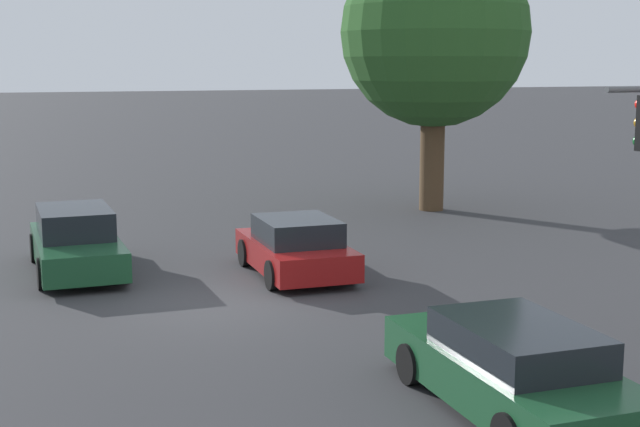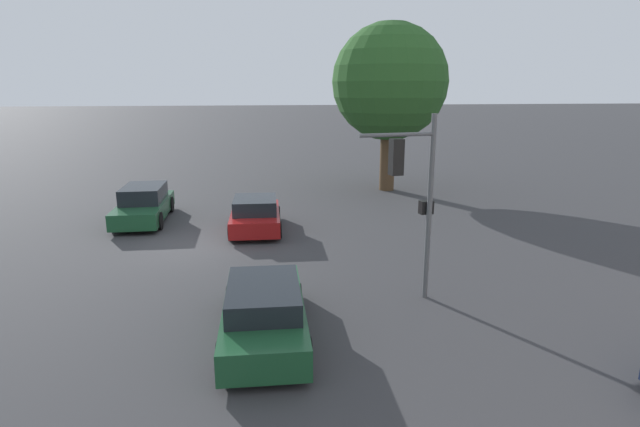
{
  "view_description": "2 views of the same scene",
  "coord_description": "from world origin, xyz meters",
  "views": [
    {
      "loc": [
        17.05,
        -4.52,
        4.79
      ],
      "look_at": [
        1.6,
        1.54,
        2.02
      ],
      "focal_mm": 50.0,
      "sensor_mm": 36.0,
      "label": 1
    },
    {
      "loc": [
        17.5,
        2.0,
        5.53
      ],
      "look_at": [
        0.33,
        4.56,
        1.15
      ],
      "focal_mm": 28.0,
      "sensor_mm": 36.0,
      "label": 2
    }
  ],
  "objects": [
    {
      "name": "ground_plane",
      "position": [
        0.0,
        0.0,
        0.0
      ],
      "size": [
        300.0,
        300.0,
        0.0
      ],
      "primitive_type": "plane",
      "color": "#333335"
    },
    {
      "name": "street_tree",
      "position": [
        -9.02,
        9.7,
        5.81
      ],
      "size": [
        6.18,
        6.18,
        8.93
      ],
      "color": "#4C3823",
      "rests_on": "ground_plane"
    },
    {
      "name": "traffic_signal",
      "position": [
        5.47,
        6.19,
        3.19
      ],
      "size": [
        0.72,
        2.14,
        4.91
      ],
      "rotation": [
        0.0,
        0.0,
        3.28
      ],
      "color": "#515456",
      "rests_on": "ground_plane"
    },
    {
      "name": "crossing_car_0",
      "position": [
        -1.84,
        2.28,
        0.64
      ],
      "size": [
        4.03,
        2.13,
        1.35
      ],
      "rotation": [
        0.0,
        0.0,
        3.1
      ],
      "color": "maroon",
      "rests_on": "ground_plane"
    },
    {
      "name": "crossing_car_1",
      "position": [
        7.01,
        2.28,
        0.63
      ],
      "size": [
        4.69,
        2.04,
        1.32
      ],
      "rotation": [
        0.0,
        0.0,
        3.1
      ],
      "color": "#194728",
      "rests_on": "ground_plane"
    },
    {
      "name": "crossing_car_2",
      "position": [
        -4.06,
        -2.38,
        0.7
      ],
      "size": [
        4.77,
        1.99,
        1.49
      ],
      "rotation": [
        0.0,
        0.0,
        -0.01
      ],
      "color": "#194728",
      "rests_on": "ground_plane"
    }
  ]
}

